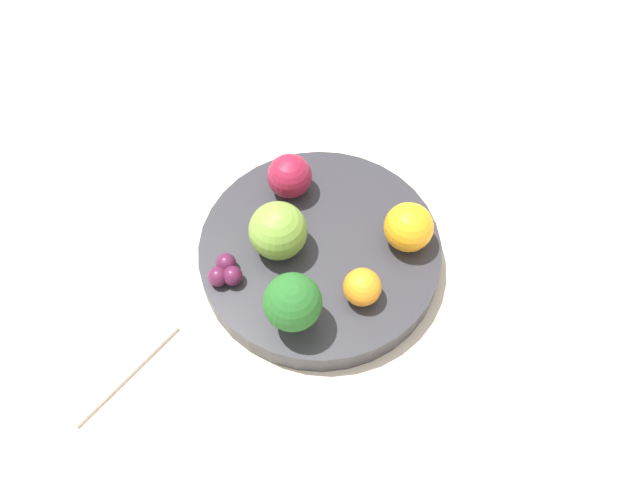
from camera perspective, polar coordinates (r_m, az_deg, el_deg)
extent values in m
plane|color=gray|center=(0.66, 0.00, -2.69)|extent=(6.00, 6.00, 0.00)
cube|color=beige|center=(0.65, 0.00, -2.25)|extent=(1.20, 1.20, 0.02)
cylinder|color=#2D2D33|center=(0.63, 0.00, -1.16)|extent=(0.24, 0.24, 0.03)
cylinder|color=#8CB76B|center=(0.57, -2.41, -6.99)|extent=(0.02, 0.02, 0.02)
sphere|color=#236023|center=(0.55, -2.52, -5.70)|extent=(0.05, 0.05, 0.05)
sphere|color=olive|center=(0.60, -3.85, 0.85)|extent=(0.06, 0.06, 0.06)
sphere|color=maroon|center=(0.64, -2.80, 5.86)|extent=(0.05, 0.05, 0.05)
sphere|color=orange|center=(0.58, 3.87, -4.32)|extent=(0.04, 0.04, 0.04)
sphere|color=orange|center=(0.61, 8.11, 1.17)|extent=(0.05, 0.05, 0.05)
sphere|color=#511938|center=(0.60, -8.01, -3.27)|extent=(0.02, 0.02, 0.02)
sphere|color=#511938|center=(0.61, -8.59, -2.11)|extent=(0.02, 0.02, 0.02)
sphere|color=#511938|center=(0.60, -9.32, -3.32)|extent=(0.02, 0.02, 0.02)
cube|color=white|center=(0.65, -21.51, -7.25)|extent=(0.17, 0.14, 0.01)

